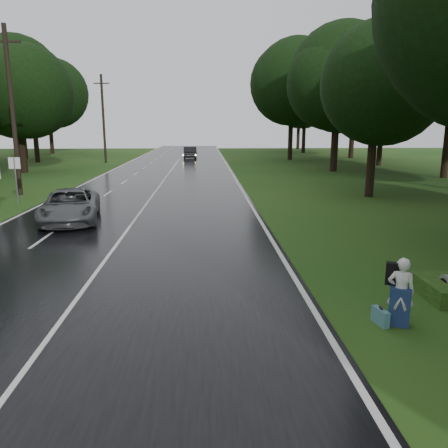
# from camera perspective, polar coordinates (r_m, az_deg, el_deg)

# --- Properties ---
(ground) EXTENTS (160.00, 160.00, 0.00)m
(ground) POSITION_cam_1_polar(r_m,az_deg,el_deg) (10.20, -21.42, -13.31)
(ground) COLOR #284B16
(ground) RESTS_ON ground
(road) EXTENTS (12.00, 140.00, 0.04)m
(road) POSITION_cam_1_polar(r_m,az_deg,el_deg) (29.17, -8.95, 3.95)
(road) COLOR black
(road) RESTS_ON ground
(lane_center) EXTENTS (0.12, 140.00, 0.01)m
(lane_center) POSITION_cam_1_polar(r_m,az_deg,el_deg) (29.16, -8.96, 3.99)
(lane_center) COLOR silver
(lane_center) RESTS_ON road
(grey_car) EXTENTS (3.34, 5.61, 1.46)m
(grey_car) POSITION_cam_1_polar(r_m,az_deg,el_deg) (21.21, -19.24, 2.25)
(grey_car) COLOR #4D5052
(grey_car) RESTS_ON road
(far_car) EXTENTS (1.90, 4.91, 1.60)m
(far_car) POSITION_cam_1_polar(r_m,az_deg,el_deg) (59.92, -4.41, 9.19)
(far_car) COLOR black
(far_car) RESTS_ON road
(hitchhiker) EXTENTS (0.67, 0.64, 1.55)m
(hitchhiker) POSITION_cam_1_polar(r_m,az_deg,el_deg) (10.47, 21.76, -8.39)
(hitchhiker) COLOR silver
(hitchhiker) RESTS_ON ground
(suitcase) EXTENTS (0.25, 0.53, 0.36)m
(suitcase) POSITION_cam_1_polar(r_m,az_deg,el_deg) (10.55, 19.52, -11.21)
(suitcase) COLOR teal
(suitcase) RESTS_ON ground
(utility_pole_mid) EXTENTS (1.80, 0.28, 10.24)m
(utility_pole_mid) POSITION_cam_1_polar(r_m,az_deg,el_deg) (31.14, -24.75, 3.45)
(utility_pole_mid) COLOR black
(utility_pole_mid) RESTS_ON ground
(utility_pole_far) EXTENTS (1.80, 0.28, 10.13)m
(utility_pole_far) POSITION_cam_1_polar(r_m,az_deg,el_deg) (55.19, -14.99, 7.65)
(utility_pole_far) COLOR black
(utility_pole_far) RESTS_ON ground
(road_sign_b) EXTENTS (0.63, 0.10, 2.62)m
(road_sign_b) POSITION_cam_1_polar(r_m,az_deg,el_deg) (27.37, -24.99, 2.32)
(road_sign_b) COLOR white
(road_sign_b) RESTS_ON ground
(tree_left_e) EXTENTS (8.02, 8.02, 12.54)m
(tree_left_e) POSITION_cam_1_polar(r_m,az_deg,el_deg) (46.17, -24.35, 6.09)
(tree_left_e) COLOR black
(tree_left_e) RESTS_ON ground
(tree_left_f) EXTENTS (8.84, 8.84, 13.81)m
(tree_left_f) POSITION_cam_1_polar(r_m,az_deg,el_deg) (58.66, -22.90, 7.36)
(tree_left_f) COLOR black
(tree_left_f) RESTS_ON ground
(tree_right_d) EXTENTS (7.69, 7.69, 12.02)m
(tree_right_d) POSITION_cam_1_polar(r_m,az_deg,el_deg) (29.00, 18.17, 3.38)
(tree_right_d) COLOR black
(tree_right_d) RESTS_ON ground
(tree_right_e) EXTENTS (9.37, 9.37, 14.65)m
(tree_right_e) POSITION_cam_1_polar(r_m,az_deg,el_deg) (44.64, 13.91, 6.64)
(tree_right_e) COLOR black
(tree_right_e) RESTS_ON ground
(tree_right_f) EXTENTS (10.70, 10.70, 16.72)m
(tree_right_f) POSITION_cam_1_polar(r_m,az_deg,el_deg) (58.79, 8.48, 8.21)
(tree_right_f) COLOR black
(tree_right_f) RESTS_ON ground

